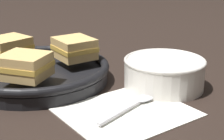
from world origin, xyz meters
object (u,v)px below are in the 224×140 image
skillet (37,72)px  sandwich_far_left (8,47)px  spoon (140,101)px  sandwich_near_right (74,48)px  soup_bowl (164,71)px  sandwich_near_left (25,66)px

skillet → sandwich_far_left: (-0.02, 0.08, 0.04)m
spoon → sandwich_near_right: size_ratio=1.65×
soup_bowl → sandwich_near_left: bearing=144.7°
soup_bowl → sandwich_near_right: size_ratio=1.66×
soup_bowl → spoon: (-0.10, -0.02, -0.03)m
skillet → sandwich_near_left: size_ratio=3.42×
skillet → sandwich_near_left: (-0.06, -0.06, 0.04)m
skillet → sandwich_near_right: (0.08, -0.03, 0.04)m
sandwich_near_left → sandwich_near_right: 0.15m
spoon → skillet: 0.25m
sandwich_near_right → sandwich_far_left: 0.15m
soup_bowl → sandwich_near_left: 0.28m
sandwich_near_left → sandwich_near_right: (0.15, 0.03, 0.00)m
soup_bowl → sandwich_near_left: sandwich_near_left is taller
spoon → sandwich_far_left: sandwich_far_left is taller
spoon → sandwich_near_left: (-0.13, 0.18, 0.06)m
sandwich_near_left → sandwich_far_left: bearing=71.8°
soup_bowl → sandwich_far_left: size_ratio=1.83×
soup_bowl → sandwich_near_right: (-0.08, 0.19, 0.03)m
sandwich_near_right → soup_bowl: bearing=-67.4°
soup_bowl → spoon: soup_bowl is taller
sandwich_near_left → spoon: bearing=-55.6°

